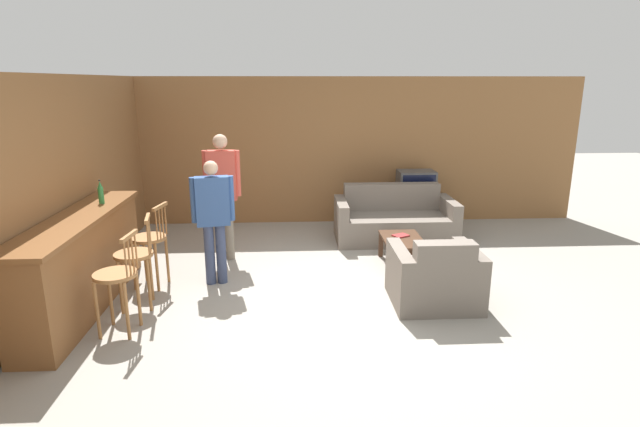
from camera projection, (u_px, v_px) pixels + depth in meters
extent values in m
plane|color=gray|center=(336.00, 301.00, 5.89)|extent=(24.00, 24.00, 0.00)
cube|color=olive|center=(320.00, 151.00, 8.94)|extent=(9.40, 0.08, 2.60)
cube|color=olive|center=(88.00, 176.00, 6.60)|extent=(0.08, 8.51, 2.60)
cube|color=brown|center=(82.00, 265.00, 5.60)|extent=(0.47, 2.62, 1.03)
cube|color=brown|center=(76.00, 219.00, 5.46)|extent=(0.55, 2.68, 0.05)
cylinder|color=#996638|center=(115.00, 275.00, 5.01)|extent=(0.47, 0.47, 0.04)
cylinder|color=#996638|center=(111.00, 298.00, 5.25)|extent=(0.04, 0.04, 0.61)
cylinder|color=#996638|center=(97.00, 311.00, 4.96)|extent=(0.04, 0.04, 0.61)
cylinder|color=#996638|center=(139.00, 299.00, 5.23)|extent=(0.04, 0.04, 0.61)
cylinder|color=#996638|center=(127.00, 311.00, 4.94)|extent=(0.04, 0.04, 0.61)
cylinder|color=#996638|center=(136.00, 251.00, 5.08)|extent=(0.02, 0.02, 0.37)
cylinder|color=#996638|center=(133.00, 254.00, 4.99)|extent=(0.02, 0.02, 0.37)
cylinder|color=#996638|center=(129.00, 257.00, 4.91)|extent=(0.02, 0.02, 0.37)
cylinder|color=#996638|center=(126.00, 260.00, 4.83)|extent=(0.02, 0.02, 0.37)
cube|color=#996638|center=(129.00, 236.00, 4.90)|extent=(0.07, 0.37, 0.04)
cylinder|color=#996638|center=(133.00, 254.00, 5.59)|extent=(0.50, 0.50, 0.04)
cylinder|color=#996638|center=(124.00, 278.00, 5.78)|extent=(0.04, 0.04, 0.61)
cylinder|color=#996638|center=(121.00, 288.00, 5.50)|extent=(0.04, 0.04, 0.61)
cylinder|color=#996638|center=(151.00, 276.00, 5.85)|extent=(0.04, 0.04, 0.61)
cylinder|color=#996638|center=(149.00, 285.00, 5.57)|extent=(0.04, 0.04, 0.61)
cylinder|color=#996638|center=(150.00, 233.00, 5.70)|extent=(0.02, 0.02, 0.37)
cylinder|color=#996638|center=(149.00, 235.00, 5.62)|extent=(0.02, 0.02, 0.37)
cylinder|color=#996638|center=(149.00, 237.00, 5.54)|extent=(0.02, 0.02, 0.37)
cylinder|color=#996638|center=(148.00, 239.00, 5.46)|extent=(0.02, 0.02, 0.37)
cube|color=#996638|center=(147.00, 218.00, 5.53)|extent=(0.11, 0.36, 0.04)
cylinder|color=#996638|center=(149.00, 238.00, 6.18)|extent=(0.50, 0.50, 0.04)
cylinder|color=#996638|center=(145.00, 258.00, 6.43)|extent=(0.04, 0.04, 0.61)
cylinder|color=#996638|center=(134.00, 267.00, 6.14)|extent=(0.04, 0.04, 0.61)
cylinder|color=#996638|center=(167.00, 259.00, 6.39)|extent=(0.04, 0.04, 0.61)
cylinder|color=#996638|center=(157.00, 268.00, 6.10)|extent=(0.04, 0.04, 0.61)
cylinder|color=#996638|center=(166.00, 220.00, 6.23)|extent=(0.02, 0.02, 0.37)
cylinder|color=#996638|center=(163.00, 222.00, 6.14)|extent=(0.02, 0.02, 0.37)
cylinder|color=#996638|center=(160.00, 224.00, 6.06)|extent=(0.02, 0.02, 0.37)
cylinder|color=#996638|center=(157.00, 226.00, 5.98)|extent=(0.02, 0.02, 0.37)
cube|color=#996638|center=(160.00, 207.00, 6.05)|extent=(0.10, 0.37, 0.04)
cube|color=#70665B|center=(395.00, 227.00, 8.12)|extent=(1.60, 0.95, 0.43)
cube|color=#70665B|center=(391.00, 196.00, 8.36)|extent=(1.60, 0.22, 0.44)
cube|color=#70665B|center=(341.00, 221.00, 8.04)|extent=(0.16, 0.95, 0.67)
cube|color=#70665B|center=(448.00, 219.00, 8.13)|extent=(0.16, 0.95, 0.67)
cube|color=#70665B|center=(434.00, 285.00, 5.82)|extent=(0.66, 0.90, 0.43)
cube|color=#70665B|center=(444.00, 261.00, 5.39)|extent=(0.66, 0.22, 0.42)
cube|color=#70665B|center=(469.00, 275.00, 5.82)|extent=(0.16, 0.90, 0.66)
cube|color=#70665B|center=(399.00, 276.00, 5.77)|extent=(0.16, 0.90, 0.66)
cube|color=#472D1E|center=(403.00, 240.00, 6.94)|extent=(0.55, 0.86, 0.04)
cube|color=#472D1E|center=(391.00, 263.00, 6.60)|extent=(0.06, 0.06, 0.36)
cube|color=#472D1E|center=(426.00, 263.00, 6.63)|extent=(0.06, 0.06, 0.36)
cube|color=#472D1E|center=(381.00, 245.00, 7.36)|extent=(0.06, 0.06, 0.36)
cube|color=#472D1E|center=(412.00, 244.00, 7.38)|extent=(0.06, 0.06, 0.36)
cube|color=#513823|center=(415.00, 211.00, 8.92)|extent=(1.12, 0.47, 0.55)
cube|color=#4C4C4C|center=(416.00, 183.00, 8.79)|extent=(0.64, 0.44, 0.44)
cube|color=black|center=(419.00, 186.00, 8.57)|extent=(0.57, 0.01, 0.37)
cylinder|color=#2D7F3D|center=(101.00, 196.00, 6.04)|extent=(0.06, 0.06, 0.19)
cone|color=#2D7F3D|center=(100.00, 184.00, 6.00)|extent=(0.06, 0.06, 0.08)
cylinder|color=black|center=(99.00, 180.00, 5.99)|extent=(0.02, 0.02, 0.02)
cube|color=maroon|center=(401.00, 236.00, 7.03)|extent=(0.26, 0.24, 0.02)
cylinder|color=#756B5B|center=(229.00, 230.00, 7.19)|extent=(0.12, 0.12, 0.89)
cylinder|color=#756B5B|center=(220.00, 230.00, 7.18)|extent=(0.12, 0.12, 0.89)
cube|color=#CC4C3D|center=(222.00, 175.00, 6.98)|extent=(0.40, 0.17, 0.70)
cylinder|color=#CC4C3D|center=(238.00, 173.00, 6.98)|extent=(0.08, 0.08, 0.65)
cylinder|color=#CC4C3D|center=(206.00, 174.00, 6.96)|extent=(0.08, 0.08, 0.65)
sphere|color=tan|center=(220.00, 142.00, 6.86)|extent=(0.20, 0.20, 0.20)
cylinder|color=#384260|center=(210.00, 255.00, 6.32)|extent=(0.13, 0.13, 0.78)
cylinder|color=#384260|center=(221.00, 254.00, 6.35)|extent=(0.13, 0.13, 0.78)
cube|color=#335189|center=(212.00, 201.00, 6.16)|extent=(0.43, 0.24, 0.61)
cylinder|color=#335189|center=(194.00, 200.00, 6.10)|extent=(0.08, 0.08, 0.57)
cylinder|color=#335189|center=(231.00, 198.00, 6.20)|extent=(0.08, 0.08, 0.57)
sphere|color=tan|center=(211.00, 168.00, 6.05)|extent=(0.18, 0.18, 0.18)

